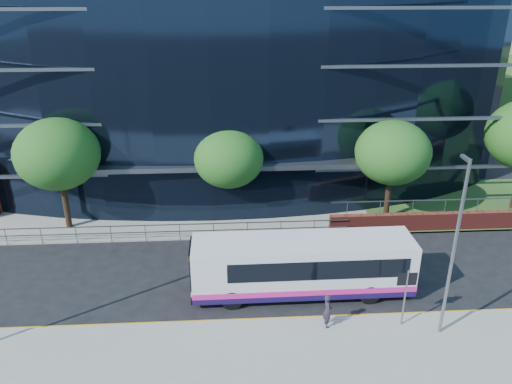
{
  "coord_description": "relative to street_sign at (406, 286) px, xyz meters",
  "views": [
    {
      "loc": [
        -3.06,
        -19.25,
        14.43
      ],
      "look_at": [
        -1.42,
        8.0,
        2.58
      ],
      "focal_mm": 35.0,
      "sensor_mm": 36.0,
      "label": 1
    }
  ],
  "objects": [
    {
      "name": "streetlight_east",
      "position": [
        1.5,
        -0.59,
        2.29
      ],
      "size": [
        0.15,
        0.77,
        8.0
      ],
      "color": "slate",
      "rests_on": "pavement_near"
    },
    {
      "name": "apartment_block",
      "position": [
        27.5,
        58.8,
        8.96
      ],
      "size": [
        60.0,
        42.0,
        30.0
      ],
      "color": "#2D511E",
      "rests_on": "ground"
    },
    {
      "name": "street_sign",
      "position": [
        0.0,
        0.0,
        0.0
      ],
      "size": [
        0.85,
        0.09,
        2.8
      ],
      "color": "slate",
      "rests_on": "pavement_near"
    },
    {
      "name": "far_forecourt",
      "position": [
        -10.5,
        12.59,
        -2.1
      ],
      "size": [
        50.0,
        8.0,
        0.1
      ],
      "primitive_type": "cube",
      "color": "gray",
      "rests_on": "ground"
    },
    {
      "name": "yellow_line_outer",
      "position": [
        -4.5,
        0.79,
        -2.14
      ],
      "size": [
        80.0,
        0.08,
        0.01
      ],
      "primitive_type": "cube",
      "color": "gold",
      "rests_on": "ground"
    },
    {
      "name": "tree_far_a",
      "position": [
        -17.5,
        10.59,
        2.71
      ],
      "size": [
        4.95,
        4.95,
        6.98
      ],
      "color": "black",
      "rests_on": "ground"
    },
    {
      "name": "tree_dist_e",
      "position": [
        19.5,
        41.59,
        2.39
      ],
      "size": [
        4.62,
        4.62,
        6.51
      ],
      "color": "black",
      "rests_on": "ground"
    },
    {
      "name": "yellow_line_inner",
      "position": [
        -4.5,
        0.94,
        -2.14
      ],
      "size": [
        80.0,
        0.08,
        0.01
      ],
      "primitive_type": "cube",
      "color": "gold",
      "rests_on": "ground"
    },
    {
      "name": "tree_far_c",
      "position": [
        2.5,
        10.59,
        2.39
      ],
      "size": [
        4.62,
        4.62,
        6.51
      ],
      "color": "black",
      "rests_on": "ground"
    },
    {
      "name": "tree_far_b",
      "position": [
        -7.5,
        11.09,
        2.06
      ],
      "size": [
        4.29,
        4.29,
        6.05
      ],
      "color": "black",
      "rests_on": "ground"
    },
    {
      "name": "kerb",
      "position": [
        -4.5,
        0.59,
        -2.07
      ],
      "size": [
        80.0,
        0.25,
        0.16
      ],
      "primitive_type": "cube",
      "color": "gray",
      "rests_on": "ground"
    },
    {
      "name": "glass_office",
      "position": [
        -8.5,
        22.44,
        5.85
      ],
      "size": [
        44.0,
        23.1,
        16.0
      ],
      "color": "black",
      "rests_on": "ground"
    },
    {
      "name": "guard_railings",
      "position": [
        -12.5,
        8.59,
        -1.33
      ],
      "size": [
        24.0,
        0.05,
        1.1
      ],
      "color": "slate",
      "rests_on": "ground"
    },
    {
      "name": "ground",
      "position": [
        -4.5,
        1.59,
        -2.15
      ],
      "size": [
        200.0,
        200.0,
        0.0
      ],
      "primitive_type": "plane",
      "color": "black",
      "rests_on": "ground"
    },
    {
      "name": "pedestrian",
      "position": [
        -3.35,
        0.09,
        -1.19
      ],
      "size": [
        0.43,
        0.62,
        1.61
      ],
      "primitive_type": "imported",
      "rotation": [
        0.0,
        0.0,
        1.65
      ],
      "color": "#282031",
      "rests_on": "pavement_near"
    },
    {
      "name": "city_bus",
      "position": [
        -3.96,
        2.9,
        -0.61
      ],
      "size": [
        10.74,
        2.54,
        2.9
      ],
      "rotation": [
        0.0,
        0.0,
        0.01
      ],
      "color": "silver",
      "rests_on": "ground"
    }
  ]
}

